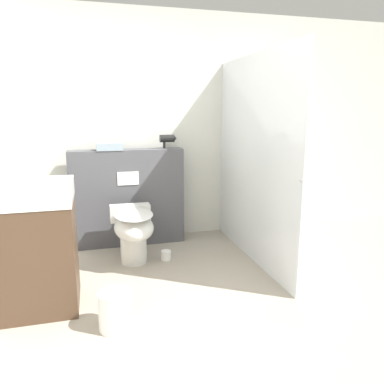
{
  "coord_description": "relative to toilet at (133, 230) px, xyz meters",
  "views": [
    {
      "loc": [
        -0.85,
        -2.21,
        1.44
      ],
      "look_at": [
        0.06,
        1.17,
        0.68
      ],
      "focal_mm": 35.0,
      "sensor_mm": 36.0,
      "label": 1
    }
  ],
  "objects": [
    {
      "name": "folded_towel",
      "position": [
        -0.16,
        0.57,
        0.74
      ],
      "size": [
        0.27,
        0.19,
        0.08
      ],
      "color": "#8C9EAD",
      "rests_on": "partition_panel"
    },
    {
      "name": "ground_plane",
      "position": [
        0.51,
        -1.18,
        -0.34
      ],
      "size": [
        12.0,
        12.0,
        0.0
      ],
      "primitive_type": "plane",
      "color": "#9E9384"
    },
    {
      "name": "spare_toilet_roll",
      "position": [
        0.31,
        0.02,
        -0.29
      ],
      "size": [
        0.1,
        0.1,
        0.09
      ],
      "color": "white",
      "rests_on": "ground_plane"
    },
    {
      "name": "partition_panel",
      "position": [
        0.01,
        0.58,
        0.18
      ],
      "size": [
        1.2,
        0.21,
        1.04
      ],
      "color": "#4C4C51",
      "rests_on": "ground_plane"
    },
    {
      "name": "waste_bin",
      "position": [
        -0.24,
        -1.06,
        -0.21
      ],
      "size": [
        0.23,
        0.23,
        0.26
      ],
      "color": "silver",
      "rests_on": "ground_plane"
    },
    {
      "name": "toilet",
      "position": [
        0.0,
        0.0,
        0.0
      ],
      "size": [
        0.4,
        0.65,
        0.52
      ],
      "color": "white",
      "rests_on": "ground_plane"
    },
    {
      "name": "shower_glass",
      "position": [
        1.14,
        -0.13,
        0.64
      ],
      "size": [
        0.04,
        1.79,
        1.95
      ],
      "color": "silver",
      "rests_on": "ground_plane"
    },
    {
      "name": "sink_vanity",
      "position": [
        -0.75,
        -0.61,
        0.13
      ],
      "size": [
        0.52,
        0.54,
        1.09
      ],
      "color": "#473323",
      "rests_on": "ground_plane"
    },
    {
      "name": "wall_back",
      "position": [
        0.51,
        0.8,
        0.91
      ],
      "size": [
        8.0,
        0.06,
        2.5
      ],
      "color": "silver",
      "rests_on": "ground_plane"
    },
    {
      "name": "hair_drier",
      "position": [
        0.46,
        0.61,
        0.8
      ],
      "size": [
        0.18,
        0.08,
        0.15
      ],
      "color": "black",
      "rests_on": "partition_panel"
    }
  ]
}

